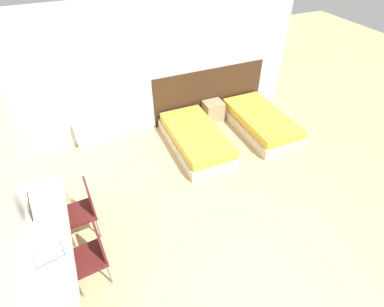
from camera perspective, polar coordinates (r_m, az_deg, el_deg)
ground_plane at (r=4.41m, az=12.36°, el=-22.84°), size 20.00×20.00×0.00m
wall_back at (r=6.20m, az=-6.95°, el=15.75°), size 6.17×0.05×2.70m
wall_left at (r=4.37m, az=-31.99°, el=-2.21°), size 0.05×4.98×2.70m
headboard_panel at (r=6.91m, az=3.37°, el=11.43°), size 2.64×0.03×1.14m
bed_near_window at (r=6.09m, az=0.77°, el=2.81°), size 0.99×1.91×0.39m
bed_near_door at (r=6.75m, az=12.88°, el=5.88°), size 0.99×1.91×0.39m
nightstand at (r=6.92m, az=4.04°, el=8.10°), size 0.42×0.37×0.44m
radiator at (r=6.42m, az=-17.16°, el=4.07°), size 0.96×0.12×0.56m
desk at (r=4.36m, az=-25.14°, el=-14.46°), size 0.51×2.03×0.72m
chair_near_laptop at (r=4.61m, az=-20.09°, el=-9.77°), size 0.46×0.46×0.94m
chair_near_notebook at (r=4.11m, az=-18.59°, el=-17.56°), size 0.47×0.47×0.94m
laptop at (r=4.44m, az=-26.97°, el=-9.52°), size 0.34×0.25×0.33m
open_notebook at (r=4.03m, az=-25.66°, el=-16.94°), size 0.36×0.27×0.02m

